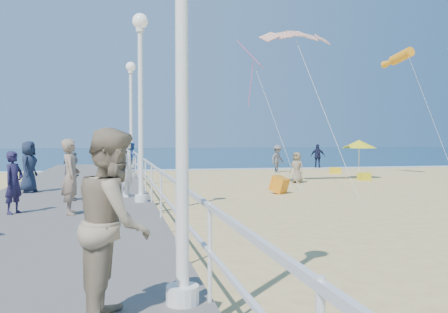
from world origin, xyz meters
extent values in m
plane|color=#E9CA7A|center=(0.00, 0.00, 0.00)|extent=(160.00, 160.00, 0.00)
cube|color=#0B2B47|center=(0.00, 65.00, 0.01)|extent=(160.00, 90.00, 0.05)
cube|color=white|center=(0.00, 20.50, 0.03)|extent=(160.00, 1.20, 0.04)
cube|color=slate|center=(-7.50, 0.00, 0.20)|extent=(5.00, 44.00, 0.40)
cube|color=white|center=(-5.05, 0.00, 1.45)|extent=(0.05, 42.00, 0.06)
cube|color=white|center=(-5.05, 0.00, 0.95)|extent=(0.05, 42.00, 0.04)
cylinder|color=white|center=(-5.35, -9.00, 0.50)|extent=(0.36, 0.36, 0.20)
cylinder|color=white|center=(-5.35, -9.00, 2.85)|extent=(0.14, 0.14, 4.70)
cylinder|color=white|center=(-5.35, 0.00, 0.50)|extent=(0.36, 0.36, 0.20)
cylinder|color=white|center=(-5.35, 0.00, 2.85)|extent=(0.14, 0.14, 4.70)
sphere|color=white|center=(-5.35, 0.00, 5.50)|extent=(0.44, 0.44, 0.44)
cylinder|color=white|center=(-5.35, 9.00, 0.50)|extent=(0.36, 0.36, 0.20)
cylinder|color=white|center=(-5.35, 9.00, 2.85)|extent=(0.14, 0.14, 4.70)
sphere|color=white|center=(-5.35, 9.00, 5.50)|extent=(0.44, 0.44, 0.44)
imported|color=silver|center=(-5.69, 1.34, 1.31)|extent=(0.65, 0.78, 1.82)
imported|color=#2D57AB|center=(-5.54, 1.49, 1.66)|extent=(0.44, 0.49, 0.83)
imported|color=#1F1A3B|center=(-8.43, -1.67, 1.15)|extent=(0.58, 0.65, 1.50)
imported|color=gray|center=(-6.07, -9.27, 1.35)|extent=(0.78, 0.97, 1.89)
imported|color=#192237|center=(-8.89, 3.28, 1.26)|extent=(0.72, 0.94, 1.72)
imported|color=#5D5C62|center=(-7.33, 0.80, 1.11)|extent=(0.55, 1.35, 1.42)
imported|color=#89735E|center=(-7.09, -2.06, 1.29)|extent=(0.47, 0.68, 1.79)
imported|color=slate|center=(4.32, 16.84, 0.91)|extent=(1.34, 1.22, 1.81)
imported|color=#181A34|center=(8.70, 20.53, 0.90)|extent=(1.15, 0.84, 1.81)
imported|color=#7F7158|center=(2.76, 9.13, 0.77)|extent=(0.84, 0.90, 1.54)
cube|color=#DB4B0C|center=(0.33, 4.63, 0.30)|extent=(0.88, 0.90, 0.74)
cylinder|color=white|center=(7.03, 10.88, 0.90)|extent=(0.05, 0.05, 1.80)
cone|color=yellow|center=(7.03, 10.88, 1.91)|extent=(1.90, 1.90, 0.45)
cube|color=yellow|center=(7.47, 14.83, 0.20)|extent=(0.55, 0.55, 0.40)
cube|color=yellow|center=(6.81, 9.86, 0.20)|extent=(0.55, 0.55, 0.40)
cylinder|color=orange|center=(10.02, 11.61, 6.93)|extent=(1.00, 2.63, 1.07)
cube|color=#E7559D|center=(-0.15, 7.22, 5.92)|extent=(1.51, 1.75, 1.09)
camera|label=1|loc=(-6.04, -14.30, 2.18)|focal=40.00mm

